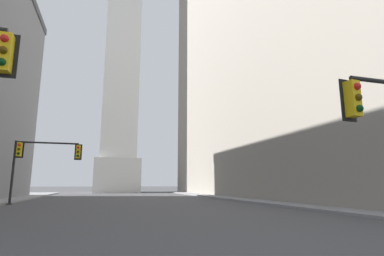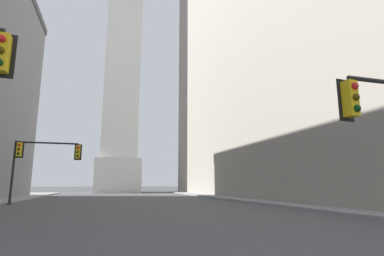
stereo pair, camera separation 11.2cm
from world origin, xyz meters
name	(u,v)px [view 1 (the left image)]	position (x,y,z in m)	size (l,w,h in m)	color
sidewalk_right	(285,202)	(12.02, 21.11, 0.07)	(5.00, 70.38, 0.15)	gray
building_right	(310,34)	(24.09, 31.22, 21.99)	(24.96, 53.34, 43.96)	gray
obelisk	(123,37)	(0.00, 58.65, 31.70)	(8.37, 8.37, 66.41)	silver
traffic_light_mid_left	(39,156)	(-7.49, 25.62, 3.79)	(5.17, 0.50, 4.97)	black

